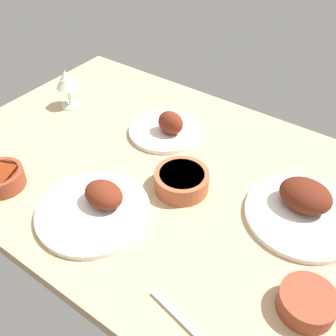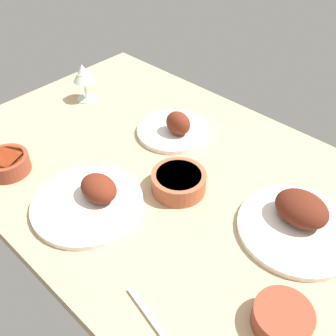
# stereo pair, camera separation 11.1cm
# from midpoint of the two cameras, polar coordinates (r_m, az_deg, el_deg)

# --- Properties ---
(dining_table) EXTENTS (1.40, 0.90, 0.04)m
(dining_table) POSITION_cam_midpoint_polar(r_m,az_deg,el_deg) (1.14, -2.79, -1.63)
(dining_table) COLOR tan
(dining_table) RESTS_ON ground
(plate_near_viewer) EXTENTS (0.24, 0.24, 0.09)m
(plate_near_viewer) POSITION_cam_midpoint_polar(r_m,az_deg,el_deg) (1.26, -2.74, 5.79)
(plate_near_viewer) COLOR silver
(plate_near_viewer) RESTS_ON dining_table
(plate_center_main) EXTENTS (0.30, 0.30, 0.09)m
(plate_center_main) POSITION_cam_midpoint_polar(r_m,az_deg,el_deg) (1.04, 16.56, -5.60)
(plate_center_main) COLOR silver
(plate_center_main) RESTS_ON dining_table
(plate_far_side) EXTENTS (0.30, 0.30, 0.08)m
(plate_far_side) POSITION_cam_midpoint_polar(r_m,az_deg,el_deg) (1.03, -13.61, -5.69)
(plate_far_side) COLOR silver
(plate_far_side) RESTS_ON dining_table
(bowl_sauce) EXTENTS (0.13, 0.13, 0.05)m
(bowl_sauce) POSITION_cam_midpoint_polar(r_m,az_deg,el_deg) (1.19, -25.97, -1.42)
(bowl_sauce) COLOR brown
(bowl_sauce) RESTS_ON dining_table
(bowl_cream) EXTENTS (0.15, 0.15, 0.06)m
(bowl_cream) POSITION_cam_midpoint_polar(r_m,az_deg,el_deg) (1.06, -0.97, -1.93)
(bowl_cream) COLOR #A35133
(bowl_cream) RESTS_ON dining_table
(bowl_onions) EXTENTS (0.12, 0.12, 0.05)m
(bowl_onions) POSITION_cam_midpoint_polar(r_m,az_deg,el_deg) (0.87, 16.31, -18.66)
(bowl_onions) COLOR brown
(bowl_onions) RESTS_ON dining_table
(wine_glass) EXTENTS (0.08, 0.08, 0.14)m
(wine_glass) POSITION_cam_midpoint_polar(r_m,az_deg,el_deg) (1.43, -17.06, 12.11)
(wine_glass) COLOR silver
(wine_glass) RESTS_ON dining_table
(fork_loose) EXTENTS (0.19, 0.05, 0.01)m
(fork_loose) POSITION_cam_midpoint_polar(r_m,az_deg,el_deg) (0.84, -1.73, -22.16)
(fork_loose) COLOR silver
(fork_loose) RESTS_ON dining_table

